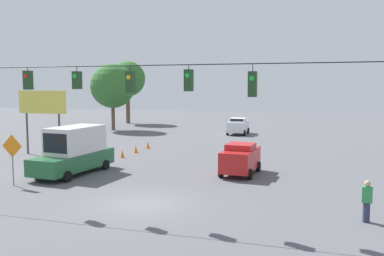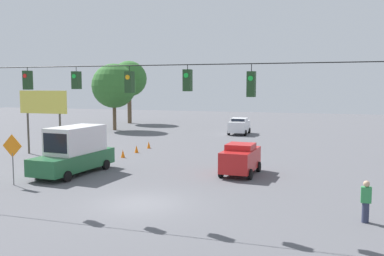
{
  "view_description": "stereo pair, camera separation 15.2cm",
  "coord_description": "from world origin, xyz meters",
  "px_view_note": "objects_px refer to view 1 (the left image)",
  "views": [
    {
      "loc": [
        -8.29,
        17.91,
        5.53
      ],
      "look_at": [
        -0.36,
        -6.57,
        2.96
      ],
      "focal_mm": 40.0,
      "sensor_mm": 36.0,
      "label": 1
    },
    {
      "loc": [
        -8.43,
        17.86,
        5.53
      ],
      "look_at": [
        -0.36,
        -6.57,
        2.96
      ],
      "focal_mm": 40.0,
      "sensor_mm": 36.0,
      "label": 2
    }
  ],
  "objects_px": {
    "traffic_cone_farthest": "(148,145)",
    "roadside_billboard": "(42,107)",
    "traffic_cone_second": "(84,166)",
    "sedan_white_withflow_deep": "(238,126)",
    "sedan_red_crossing_near": "(240,158)",
    "traffic_cone_fourth": "(122,154)",
    "tree_horizon_left": "(128,79)",
    "traffic_cone_fifth": "(136,149)",
    "work_zone_sign": "(12,150)",
    "traffic_cone_nearest": "(65,173)",
    "traffic_cone_third": "(104,159)",
    "tree_horizon_right": "(113,86)",
    "pedestrian": "(367,201)",
    "box_truck_green_parked_shoulder": "(74,151)",
    "overhead_signal_span": "(133,106)"
  },
  "relations": [
    {
      "from": "sedan_red_crossing_near",
      "to": "pedestrian",
      "type": "xyz_separation_m",
      "value": [
        -6.74,
        7.64,
        -0.14
      ]
    },
    {
      "from": "overhead_signal_span",
      "to": "traffic_cone_third",
      "type": "distance_m",
      "value": 12.79
    },
    {
      "from": "traffic_cone_fourth",
      "to": "tree_horizon_right",
      "type": "xyz_separation_m",
      "value": [
        10.46,
        -17.98,
        5.16
      ]
    },
    {
      "from": "traffic_cone_third",
      "to": "traffic_cone_fourth",
      "type": "bearing_deg",
      "value": -93.65
    },
    {
      "from": "traffic_cone_farthest",
      "to": "roadside_billboard",
      "type": "height_order",
      "value": "roadside_billboard"
    },
    {
      "from": "traffic_cone_fifth",
      "to": "tree_horizon_left",
      "type": "relative_size",
      "value": 0.07
    },
    {
      "from": "pedestrian",
      "to": "tree_horizon_left",
      "type": "bearing_deg",
      "value": -52.22
    },
    {
      "from": "traffic_cone_farthest",
      "to": "tree_horizon_left",
      "type": "relative_size",
      "value": 0.07
    },
    {
      "from": "sedan_white_withflow_deep",
      "to": "traffic_cone_nearest",
      "type": "relative_size",
      "value": 6.45
    },
    {
      "from": "box_truck_green_parked_shoulder",
      "to": "roadside_billboard",
      "type": "xyz_separation_m",
      "value": [
        6.57,
        -5.65,
        2.37
      ]
    },
    {
      "from": "overhead_signal_span",
      "to": "sedan_red_crossing_near",
      "type": "distance_m",
      "value": 10.12
    },
    {
      "from": "overhead_signal_span",
      "to": "traffic_cone_fourth",
      "type": "distance_m",
      "value": 14.72
    },
    {
      "from": "traffic_cone_second",
      "to": "tree_horizon_left",
      "type": "relative_size",
      "value": 0.07
    },
    {
      "from": "box_truck_green_parked_shoulder",
      "to": "traffic_cone_farthest",
      "type": "bearing_deg",
      "value": -89.95
    },
    {
      "from": "pedestrian",
      "to": "tree_horizon_right",
      "type": "height_order",
      "value": "tree_horizon_right"
    },
    {
      "from": "overhead_signal_span",
      "to": "sedan_white_withflow_deep",
      "type": "relative_size",
      "value": 5.89
    },
    {
      "from": "sedan_white_withflow_deep",
      "to": "pedestrian",
      "type": "height_order",
      "value": "sedan_white_withflow_deep"
    },
    {
      "from": "traffic_cone_nearest",
      "to": "traffic_cone_farthest",
      "type": "height_order",
      "value": "same"
    },
    {
      "from": "overhead_signal_span",
      "to": "roadside_billboard",
      "type": "xyz_separation_m",
      "value": [
        13.54,
        -11.65,
        -0.82
      ]
    },
    {
      "from": "traffic_cone_third",
      "to": "work_zone_sign",
      "type": "height_order",
      "value": "work_zone_sign"
    },
    {
      "from": "traffic_cone_second",
      "to": "roadside_billboard",
      "type": "xyz_separation_m",
      "value": [
        6.54,
        -4.56,
        3.52
      ]
    },
    {
      "from": "traffic_cone_fifth",
      "to": "pedestrian",
      "type": "bearing_deg",
      "value": 141.05
    },
    {
      "from": "traffic_cone_second",
      "to": "traffic_cone_fourth",
      "type": "distance_m",
      "value": 5.19
    },
    {
      "from": "traffic_cone_third",
      "to": "tree_horizon_right",
      "type": "xyz_separation_m",
      "value": [
        10.3,
        -20.48,
        5.16
      ]
    },
    {
      "from": "box_truck_green_parked_shoulder",
      "to": "traffic_cone_fifth",
      "type": "bearing_deg",
      "value": -90.25
    },
    {
      "from": "sedan_white_withflow_deep",
      "to": "tree_horizon_left",
      "type": "distance_m",
      "value": 21.1
    },
    {
      "from": "sedan_white_withflow_deep",
      "to": "traffic_cone_third",
      "type": "xyz_separation_m",
      "value": [
        5.36,
        20.8,
        -0.66
      ]
    },
    {
      "from": "sedan_red_crossing_near",
      "to": "box_truck_green_parked_shoulder",
      "type": "height_order",
      "value": "box_truck_green_parked_shoulder"
    },
    {
      "from": "traffic_cone_third",
      "to": "traffic_cone_fourth",
      "type": "xyz_separation_m",
      "value": [
        -0.16,
        -2.5,
        0.0
      ]
    },
    {
      "from": "traffic_cone_fourth",
      "to": "traffic_cone_farthest",
      "type": "bearing_deg",
      "value": -88.84
    },
    {
      "from": "sedan_red_crossing_near",
      "to": "tree_horizon_left",
      "type": "height_order",
      "value": "tree_horizon_left"
    },
    {
      "from": "traffic_cone_nearest",
      "to": "traffic_cone_third",
      "type": "xyz_separation_m",
      "value": [
        0.17,
        -5.03,
        0.0
      ]
    },
    {
      "from": "box_truck_green_parked_shoulder",
      "to": "traffic_cone_fifth",
      "type": "distance_m",
      "value": 8.86
    },
    {
      "from": "traffic_cone_nearest",
      "to": "traffic_cone_second",
      "type": "relative_size",
      "value": 1.0
    },
    {
      "from": "traffic_cone_second",
      "to": "roadside_billboard",
      "type": "bearing_deg",
      "value": -34.9
    },
    {
      "from": "overhead_signal_span",
      "to": "traffic_cone_second",
      "type": "distance_m",
      "value": 10.86
    },
    {
      "from": "tree_horizon_right",
      "to": "sedan_white_withflow_deep",
      "type": "bearing_deg",
      "value": -178.85
    },
    {
      "from": "work_zone_sign",
      "to": "tree_horizon_left",
      "type": "bearing_deg",
      "value": -72.87
    },
    {
      "from": "traffic_cone_second",
      "to": "work_zone_sign",
      "type": "height_order",
      "value": "work_zone_sign"
    },
    {
      "from": "box_truck_green_parked_shoulder",
      "to": "pedestrian",
      "type": "relative_size",
      "value": 3.62
    },
    {
      "from": "sedan_red_crossing_near",
      "to": "traffic_cone_nearest",
      "type": "xyz_separation_m",
      "value": [
        9.85,
        4.22,
        -0.7
      ]
    },
    {
      "from": "traffic_cone_fourth",
      "to": "roadside_billboard",
      "type": "relative_size",
      "value": 0.12
    },
    {
      "from": "work_zone_sign",
      "to": "roadside_billboard",
      "type": "bearing_deg",
      "value": -61.53
    },
    {
      "from": "roadside_billboard",
      "to": "traffic_cone_second",
      "type": "bearing_deg",
      "value": 145.1
    },
    {
      "from": "roadside_billboard",
      "to": "work_zone_sign",
      "type": "relative_size",
      "value": 1.8
    },
    {
      "from": "traffic_cone_nearest",
      "to": "work_zone_sign",
      "type": "bearing_deg",
      "value": 58.61
    },
    {
      "from": "sedan_white_withflow_deep",
      "to": "sedan_red_crossing_near",
      "type": "xyz_separation_m",
      "value": [
        -4.66,
        21.6,
        0.04
      ]
    },
    {
      "from": "traffic_cone_fifth",
      "to": "tree_horizon_left",
      "type": "xyz_separation_m",
      "value": [
        13.01,
        -24.81,
        6.14
      ]
    },
    {
      "from": "tree_horizon_left",
      "to": "tree_horizon_right",
      "type": "height_order",
      "value": "tree_horizon_left"
    },
    {
      "from": "roadside_billboard",
      "to": "work_zone_sign",
      "type": "height_order",
      "value": "roadside_billboard"
    }
  ]
}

